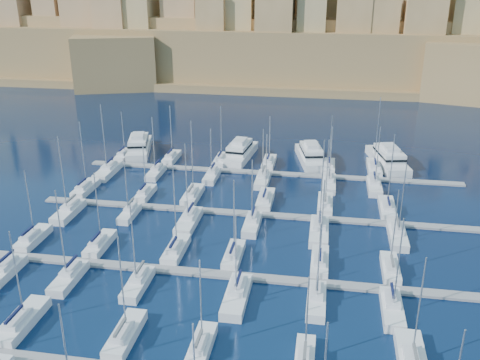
% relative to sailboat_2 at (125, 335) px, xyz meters
% --- Properties ---
extents(ground, '(600.00, 600.00, 0.00)m').
position_rel_sailboat_2_xyz_m(ground, '(11.02, 28.57, -0.75)').
color(ground, black).
rests_on(ground, ground).
extents(pontoon_mid_near, '(84.00, 2.00, 0.40)m').
position_rel_sailboat_2_xyz_m(pontoon_mid_near, '(11.02, 16.57, -0.55)').
color(pontoon_mid_near, slate).
rests_on(pontoon_mid_near, ground).
extents(pontoon_mid_far, '(84.00, 2.00, 0.40)m').
position_rel_sailboat_2_xyz_m(pontoon_mid_far, '(11.02, 38.57, -0.55)').
color(pontoon_mid_far, slate).
rests_on(pontoon_mid_far, ground).
extents(pontoon_far, '(84.00, 2.00, 0.40)m').
position_rel_sailboat_2_xyz_m(pontoon_far, '(11.02, 60.57, -0.55)').
color(pontoon_far, slate).
rests_on(pontoon_far, ground).
extents(sailboat_1, '(2.94, 9.80, 13.71)m').
position_rel_sailboat_2_xyz_m(sailboat_1, '(-14.06, 0.35, 0.00)').
color(sailboat_1, silver).
rests_on(sailboat_1, ground).
extents(sailboat_2, '(2.73, 9.09, 14.44)m').
position_rel_sailboat_2_xyz_m(sailboat_2, '(0.00, 0.00, 0.00)').
color(sailboat_2, silver).
rests_on(sailboat_2, ground).
extents(sailboat_3, '(2.41, 8.03, 12.60)m').
position_rel_sailboat_2_xyz_m(sailboat_3, '(9.85, -0.52, -0.02)').
color(sailboat_3, silver).
rests_on(sailboat_3, ground).
extents(sailboat_4, '(2.27, 7.57, 11.79)m').
position_rel_sailboat_2_xyz_m(sailboat_4, '(22.27, -0.75, -0.03)').
color(sailboat_4, silver).
rests_on(sailboat_4, ground).
extents(sailboat_12, '(2.61, 8.70, 13.00)m').
position_rel_sailboat_2_xyz_m(sailboat_12, '(-24.62, 21.81, -0.02)').
color(sailboat_12, silver).
rests_on(sailboat_12, ground).
extents(sailboat_13, '(2.58, 8.62, 13.40)m').
position_rel_sailboat_2_xyz_m(sailboat_13, '(-12.63, 21.77, -0.01)').
color(sailboat_13, silver).
rests_on(sailboat_13, ground).
extents(sailboat_14, '(2.71, 9.03, 15.50)m').
position_rel_sailboat_2_xyz_m(sailboat_14, '(0.28, 21.97, 0.01)').
color(sailboat_14, silver).
rests_on(sailboat_14, ground).
extents(sailboat_15, '(2.57, 8.57, 13.61)m').
position_rel_sailboat_2_xyz_m(sailboat_15, '(9.82, 21.74, -0.01)').
color(sailboat_15, silver).
rests_on(sailboat_15, ground).
extents(sailboat_16, '(2.65, 8.83, 14.49)m').
position_rel_sailboat_2_xyz_m(sailboat_16, '(23.37, 21.87, -0.00)').
color(sailboat_16, silver).
rests_on(sailboat_16, ground).
extents(sailboat_17, '(2.54, 8.48, 13.71)m').
position_rel_sailboat_2_xyz_m(sailboat_17, '(34.01, 21.70, -0.01)').
color(sailboat_17, silver).
rests_on(sailboat_17, ground).
extents(sailboat_18, '(2.79, 9.31, 13.28)m').
position_rel_sailboat_2_xyz_m(sailboat_18, '(-23.28, 11.03, -0.01)').
color(sailboat_18, silver).
rests_on(sailboat_18, ground).
extents(sailboat_19, '(2.64, 8.80, 15.14)m').
position_rel_sailboat_2_xyz_m(sailboat_19, '(-12.96, 11.28, 0.01)').
color(sailboat_19, silver).
rests_on(sailboat_19, ground).
extents(sailboat_20, '(2.57, 8.57, 13.82)m').
position_rel_sailboat_2_xyz_m(sailboat_20, '(-2.37, 11.39, -0.01)').
color(sailboat_20, silver).
rests_on(sailboat_20, ground).
extents(sailboat_21, '(3.05, 10.18, 13.85)m').
position_rel_sailboat_2_xyz_m(sailboat_21, '(12.26, 10.60, 0.01)').
color(sailboat_21, silver).
rests_on(sailboat_21, ground).
extents(sailboat_22, '(2.57, 8.56, 12.93)m').
position_rel_sailboat_2_xyz_m(sailboat_22, '(23.20, 11.40, -0.02)').
color(sailboat_22, silver).
rests_on(sailboat_22, ground).
extents(sailboat_23, '(2.72, 9.07, 14.68)m').
position_rel_sailboat_2_xyz_m(sailboat_23, '(33.27, 11.15, 0.00)').
color(sailboat_23, silver).
rests_on(sailboat_23, ground).
extents(sailboat_24, '(2.71, 9.03, 15.13)m').
position_rel_sailboat_2_xyz_m(sailboat_24, '(-25.35, 43.97, 0.01)').
color(sailboat_24, silver).
rests_on(sailboat_24, ground).
extents(sailboat_25, '(2.38, 7.92, 11.18)m').
position_rel_sailboat_2_xyz_m(sailboat_25, '(-12.23, 43.42, -0.04)').
color(sailboat_25, silver).
rests_on(sailboat_25, ground).
extents(sailboat_26, '(2.85, 9.52, 16.28)m').
position_rel_sailboat_2_xyz_m(sailboat_26, '(-2.58, 44.21, 0.02)').
color(sailboat_26, silver).
rests_on(sailboat_26, ground).
extents(sailboat_27, '(2.91, 9.70, 14.26)m').
position_rel_sailboat_2_xyz_m(sailboat_27, '(12.12, 44.30, 0.00)').
color(sailboat_27, silver).
rests_on(sailboat_27, ground).
extents(sailboat_28, '(2.80, 9.35, 13.92)m').
position_rel_sailboat_2_xyz_m(sailboat_28, '(23.77, 44.12, -0.00)').
color(sailboat_28, silver).
rests_on(sailboat_28, ground).
extents(sailboat_29, '(2.86, 9.52, 15.49)m').
position_rel_sailboat_2_xyz_m(sailboat_29, '(35.46, 44.21, 0.01)').
color(sailboat_29, silver).
rests_on(sailboat_29, ground).
extents(sailboat_30, '(2.89, 9.63, 15.80)m').
position_rel_sailboat_2_xyz_m(sailboat_30, '(-23.59, 32.87, 0.02)').
color(sailboat_30, silver).
rests_on(sailboat_30, ground).
extents(sailboat_31, '(2.25, 7.50, 11.74)m').
position_rel_sailboat_2_xyz_m(sailboat_31, '(-12.04, 33.92, -0.03)').
color(sailboat_31, silver).
rests_on(sailboat_31, ground).
extents(sailboat_32, '(3.04, 10.14, 15.82)m').
position_rel_sailboat_2_xyz_m(sailboat_32, '(-0.33, 32.62, 0.02)').
color(sailboat_32, silver).
rests_on(sailboat_32, ground).
extents(sailboat_33, '(2.63, 8.78, 13.33)m').
position_rel_sailboat_2_xyz_m(sailboat_33, '(11.12, 33.29, -0.01)').
color(sailboat_33, silver).
rests_on(sailboat_33, ground).
extents(sailboat_34, '(3.17, 10.58, 17.72)m').
position_rel_sailboat_2_xyz_m(sailboat_34, '(22.97, 32.41, 0.04)').
color(sailboat_34, silver).
rests_on(sailboat_34, ground).
extents(sailboat_35, '(2.86, 9.53, 14.08)m').
position_rel_sailboat_2_xyz_m(sailboat_35, '(36.18, 32.92, 0.00)').
color(sailboat_35, silver).
rests_on(sailboat_35, ground).
extents(sailboat_36, '(2.40, 8.01, 11.76)m').
position_rel_sailboat_2_xyz_m(sailboat_36, '(-25.20, 65.47, -0.03)').
color(sailboat_36, silver).
rests_on(sailboat_36, ground).
extents(sailboat_37, '(2.57, 8.58, 13.66)m').
position_rel_sailboat_2_xyz_m(sailboat_37, '(-13.25, 65.75, -0.01)').
color(sailboat_37, silver).
rests_on(sailboat_37, ground).
extents(sailboat_38, '(2.65, 8.82, 13.97)m').
position_rel_sailboat_2_xyz_m(sailboat_38, '(-1.15, 65.87, -0.01)').
color(sailboat_38, silver).
rests_on(sailboat_38, ground).
extents(sailboat_39, '(2.73, 9.09, 12.02)m').
position_rel_sailboat_2_xyz_m(sailboat_39, '(10.30, 66.00, -0.02)').
color(sailboat_39, silver).
rests_on(sailboat_39, ground).
extents(sailboat_40, '(2.59, 8.64, 13.05)m').
position_rel_sailboat_2_xyz_m(sailboat_40, '(24.26, 65.78, -0.02)').
color(sailboat_40, silver).
rests_on(sailboat_40, ground).
extents(sailboat_41, '(3.03, 10.11, 17.21)m').
position_rel_sailboat_2_xyz_m(sailboat_41, '(34.45, 66.50, 0.03)').
color(sailboat_41, silver).
rests_on(sailboat_41, ground).
extents(sailboat_42, '(3.14, 10.47, 16.45)m').
position_rel_sailboat_2_xyz_m(sailboat_42, '(-24.74, 54.46, 0.03)').
color(sailboat_42, silver).
rests_on(sailboat_42, ground).
extents(sailboat_43, '(2.53, 8.44, 13.83)m').
position_rel_sailboat_2_xyz_m(sailboat_43, '(-13.85, 55.45, -0.01)').
color(sailboat_43, silver).
rests_on(sailboat_43, ground).
extents(sailboat_44, '(2.53, 8.45, 11.88)m').
position_rel_sailboat_2_xyz_m(sailboat_44, '(-1.06, 55.45, -0.03)').
color(sailboat_44, silver).
rests_on(sailboat_44, ground).
extents(sailboat_45, '(2.76, 9.21, 12.44)m').
position_rel_sailboat_2_xyz_m(sailboat_45, '(10.26, 55.08, -0.02)').
color(sailboat_45, silver).
rests_on(sailboat_45, ground).
extents(sailboat_46, '(2.80, 9.33, 13.69)m').
position_rel_sailboat_2_xyz_m(sailboat_46, '(24.36, 55.02, -0.00)').
color(sailboat_46, silver).
rests_on(sailboat_46, ground).
extents(sailboat_47, '(2.79, 9.29, 14.11)m').
position_rel_sailboat_2_xyz_m(sailboat_47, '(33.77, 55.04, -0.00)').
color(sailboat_47, silver).
rests_on(sailboat_47, ground).
extents(motor_yacht_a, '(9.09, 17.63, 5.25)m').
position_rel_sailboat_2_xyz_m(motor_yacht_a, '(-22.99, 70.20, 0.98)').
color(motor_yacht_a, silver).
rests_on(motor_yacht_a, ground).
extents(motor_yacht_b, '(6.63, 16.98, 5.25)m').
position_rel_sailboat_2_xyz_m(motor_yacht_b, '(2.76, 70.02, 0.98)').
color(motor_yacht_b, silver).
rests_on(motor_yacht_b, ground).
extents(motor_yacht_c, '(8.49, 17.42, 5.25)m').
position_rel_sailboat_2_xyz_m(motor_yacht_c, '(19.85, 70.11, 0.98)').
color(motor_yacht_c, silver).
rests_on(motor_yacht_c, ground).
extents(motor_yacht_d, '(9.38, 19.29, 5.25)m').
position_rel_sailboat_2_xyz_m(motor_yacht_d, '(37.84, 70.98, 0.98)').
color(motor_yacht_d, silver).
rests_on(motor_yacht_d, ground).
extents(fortified_city, '(460.00, 108.95, 59.52)m').
position_rel_sailboat_2_xyz_m(fortified_city, '(10.83, 183.83, 13.99)').
color(fortified_city, brown).
rests_on(fortified_city, ground).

